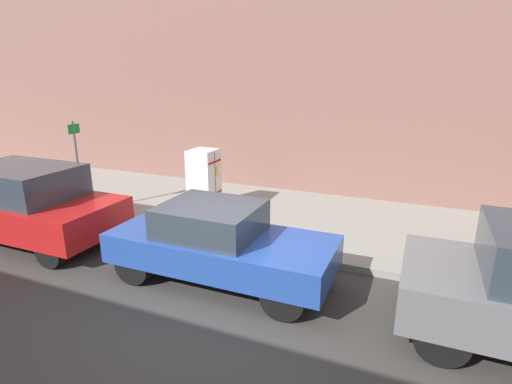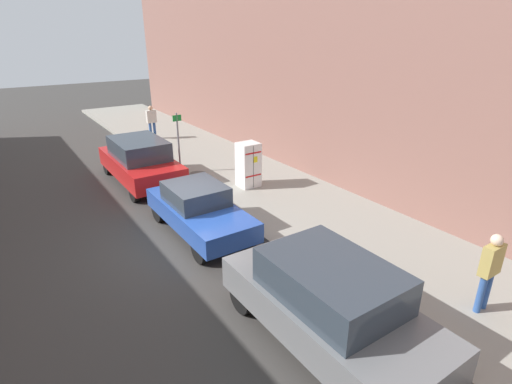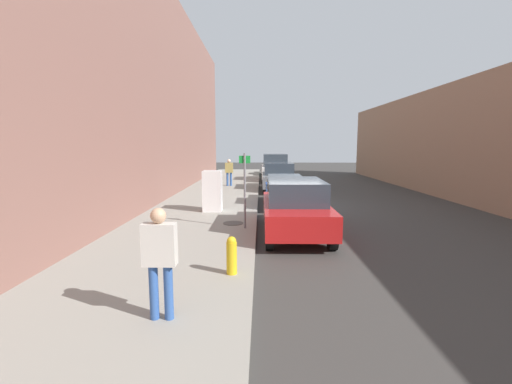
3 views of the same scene
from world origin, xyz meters
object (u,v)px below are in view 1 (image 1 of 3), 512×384
at_px(street_sign_post, 77,162).
at_px(parked_suv_red, 23,202).
at_px(parked_hatchback_blue, 219,243).
at_px(discarded_refrigerator, 204,180).

relative_size(street_sign_post, parked_suv_red, 0.52).
relative_size(parked_suv_red, parked_hatchback_blue, 1.13).
distance_m(discarded_refrigerator, parked_suv_red, 4.28).
bearing_deg(parked_hatchback_blue, street_sign_post, -107.88).
height_order(discarded_refrigerator, parked_suv_red, discarded_refrigerator).
height_order(parked_suv_red, parked_hatchback_blue, parked_suv_red).
xyz_separation_m(street_sign_post, parked_suv_red, (1.61, -0.08, -0.63)).
bearing_deg(parked_suv_red, parked_hatchback_blue, 90.00).
distance_m(parked_suv_red, parked_hatchback_blue, 5.07).
xyz_separation_m(discarded_refrigerator, parked_suv_red, (3.06, -2.99, -0.09)).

